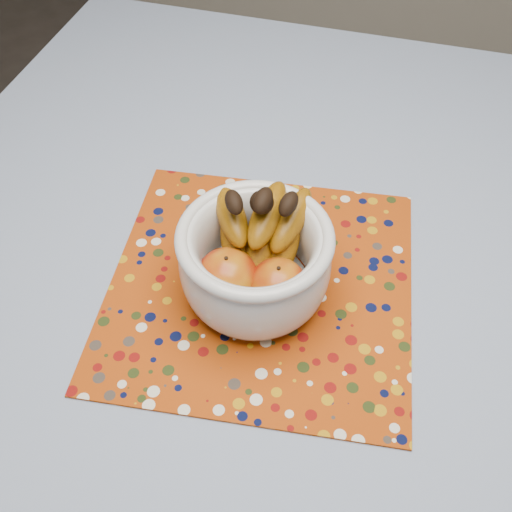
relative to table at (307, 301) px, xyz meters
The scene contains 4 objects.
table is the anchor object (origin of this frame).
tablecloth 0.08m from the table, ahead, with size 1.32×1.32×0.01m, color slate.
placemat 0.12m from the table, 138.52° to the right, with size 0.42×0.42×0.00m, color #953408.
fruit_bowl 0.19m from the table, 136.67° to the right, with size 0.21×0.21×0.17m.
Camera 1 is at (0.07, -0.55, 1.43)m, focal length 42.00 mm.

